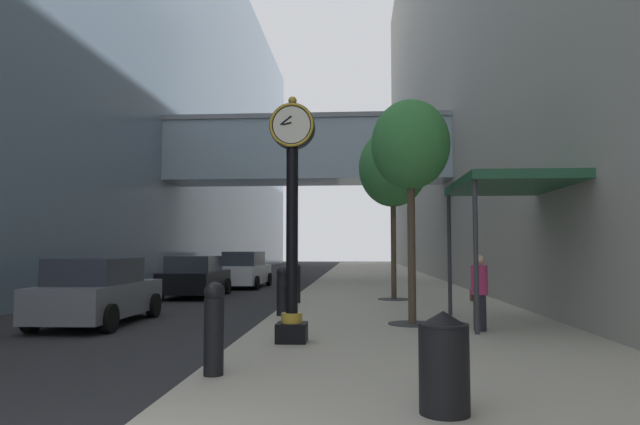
{
  "coord_description": "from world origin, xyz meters",
  "views": [
    {
      "loc": [
        2.25,
        -3.52,
        1.83
      ],
      "look_at": [
        1.04,
        14.39,
        3.03
      ],
      "focal_mm": 31.01,
      "sensor_mm": 36.0,
      "label": 1
    }
  ],
  "objects_px": {
    "bollard_third": "(282,290)",
    "car_grey_trailing": "(98,292)",
    "bollard_nearest": "(214,326)",
    "street_clock": "(292,205)",
    "car_black_mid": "(195,277)",
    "car_white_far": "(245,270)",
    "car_silver_near": "(244,265)",
    "bollard_fourth": "(296,282)",
    "trash_bin": "(444,361)",
    "pedestrian_walking": "(479,291)",
    "street_tree_mid_near": "(393,169)",
    "street_tree_near": "(410,147)"
  },
  "relations": [
    {
      "from": "bollard_third",
      "to": "bollard_fourth",
      "type": "relative_size",
      "value": 1.0
    },
    {
      "from": "bollard_fourth",
      "to": "car_grey_trailing",
      "type": "xyz_separation_m",
      "value": [
        -4.41,
        -4.34,
        -0.01
      ]
    },
    {
      "from": "street_clock",
      "to": "car_black_mid",
      "type": "relative_size",
      "value": 1.05
    },
    {
      "from": "car_black_mid",
      "to": "car_grey_trailing",
      "type": "xyz_separation_m",
      "value": [
        -0.09,
        -7.87,
        0.01
      ]
    },
    {
      "from": "car_black_mid",
      "to": "car_white_far",
      "type": "xyz_separation_m",
      "value": [
        0.85,
        5.37,
        0.06
      ]
    },
    {
      "from": "bollard_nearest",
      "to": "car_grey_trailing",
      "type": "height_order",
      "value": "car_grey_trailing"
    },
    {
      "from": "bollard_third",
      "to": "car_grey_trailing",
      "type": "distance_m",
      "value": 4.51
    },
    {
      "from": "bollard_third",
      "to": "car_black_mid",
      "type": "xyz_separation_m",
      "value": [
        -4.32,
        6.91,
        -0.02
      ]
    },
    {
      "from": "bollard_nearest",
      "to": "car_silver_near",
      "type": "bearing_deg",
      "value": 100.95
    },
    {
      "from": "street_tree_near",
      "to": "car_black_mid",
      "type": "bearing_deg",
      "value": 131.87
    },
    {
      "from": "bollard_third",
      "to": "bollard_fourth",
      "type": "xyz_separation_m",
      "value": [
        0.0,
        3.38,
        0.0
      ]
    },
    {
      "from": "trash_bin",
      "to": "pedestrian_walking",
      "type": "xyz_separation_m",
      "value": [
        1.65,
        5.94,
        0.29
      ]
    },
    {
      "from": "street_tree_mid_near",
      "to": "street_tree_near",
      "type": "bearing_deg",
      "value": -90.0
    },
    {
      "from": "bollard_nearest",
      "to": "car_grey_trailing",
      "type": "distance_m",
      "value": 7.29
    },
    {
      "from": "street_clock",
      "to": "street_tree_near",
      "type": "distance_m",
      "value": 3.89
    },
    {
      "from": "street_tree_near",
      "to": "street_tree_mid_near",
      "type": "xyz_separation_m",
      "value": [
        0.0,
        6.24,
        0.41
      ]
    },
    {
      "from": "bollard_nearest",
      "to": "car_silver_near",
      "type": "height_order",
      "value": "car_silver_near"
    },
    {
      "from": "bollard_fourth",
      "to": "car_grey_trailing",
      "type": "distance_m",
      "value": 6.19
    },
    {
      "from": "pedestrian_walking",
      "to": "car_silver_near",
      "type": "height_order",
      "value": "pedestrian_walking"
    },
    {
      "from": "street_tree_mid_near",
      "to": "car_grey_trailing",
      "type": "xyz_separation_m",
      "value": [
        -7.59,
        -5.75,
        -3.83
      ]
    },
    {
      "from": "car_black_mid",
      "to": "car_white_far",
      "type": "height_order",
      "value": "car_white_far"
    },
    {
      "from": "bollard_fourth",
      "to": "car_black_mid",
      "type": "xyz_separation_m",
      "value": [
        -4.32,
        3.53,
        -0.02
      ]
    },
    {
      "from": "bollard_nearest",
      "to": "car_white_far",
      "type": "distance_m",
      "value": 19.36
    },
    {
      "from": "car_grey_trailing",
      "to": "street_tree_mid_near",
      "type": "bearing_deg",
      "value": 37.15
    },
    {
      "from": "street_clock",
      "to": "car_silver_near",
      "type": "distance_m",
      "value": 27.96
    },
    {
      "from": "bollard_third",
      "to": "car_grey_trailing",
      "type": "height_order",
      "value": "car_grey_trailing"
    },
    {
      "from": "car_black_mid",
      "to": "street_tree_near",
      "type": "bearing_deg",
      "value": -48.13
    },
    {
      "from": "bollard_nearest",
      "to": "street_tree_mid_near",
      "type": "distance_m",
      "value": 12.57
    },
    {
      "from": "street_clock",
      "to": "car_silver_near",
      "type": "height_order",
      "value": "street_clock"
    },
    {
      "from": "bollard_nearest",
      "to": "trash_bin",
      "type": "xyz_separation_m",
      "value": [
        2.83,
        -1.56,
        -0.11
      ]
    },
    {
      "from": "car_silver_near",
      "to": "car_white_far",
      "type": "distance_m",
      "value": 11.02
    },
    {
      "from": "trash_bin",
      "to": "car_grey_trailing",
      "type": "xyz_separation_m",
      "value": [
        -7.24,
        7.36,
        0.11
      ]
    },
    {
      "from": "bollard_nearest",
      "to": "car_white_far",
      "type": "bearing_deg",
      "value": 100.35
    },
    {
      "from": "street_clock",
      "to": "car_white_far",
      "type": "relative_size",
      "value": 0.98
    },
    {
      "from": "bollard_third",
      "to": "pedestrian_walking",
      "type": "xyz_separation_m",
      "value": [
        4.48,
        -2.38,
        0.18
      ]
    },
    {
      "from": "bollard_third",
      "to": "car_white_far",
      "type": "bearing_deg",
      "value": 105.81
    },
    {
      "from": "bollard_third",
      "to": "car_grey_trailing",
      "type": "bearing_deg",
      "value": -167.72
    },
    {
      "from": "street_tree_near",
      "to": "car_silver_near",
      "type": "bearing_deg",
      "value": 110.05
    },
    {
      "from": "street_tree_mid_near",
      "to": "car_silver_near",
      "type": "xyz_separation_m",
      "value": [
        -8.95,
        18.28,
        -3.82
      ]
    },
    {
      "from": "bollard_third",
      "to": "car_black_mid",
      "type": "bearing_deg",
      "value": 122.03
    },
    {
      "from": "bollard_third",
      "to": "bollard_nearest",
      "type": "bearing_deg",
      "value": -90.0
    },
    {
      "from": "trash_bin",
      "to": "car_black_mid",
      "type": "distance_m",
      "value": 16.83
    },
    {
      "from": "car_silver_near",
      "to": "car_white_far",
      "type": "height_order",
      "value": "car_white_far"
    },
    {
      "from": "bollard_fourth",
      "to": "car_silver_near",
      "type": "relative_size",
      "value": 0.3
    },
    {
      "from": "car_white_far",
      "to": "car_grey_trailing",
      "type": "xyz_separation_m",
      "value": [
        -0.93,
        -13.24,
        -0.05
      ]
    },
    {
      "from": "street_tree_mid_near",
      "to": "pedestrian_walking",
      "type": "relative_size",
      "value": 3.69
    },
    {
      "from": "car_silver_near",
      "to": "pedestrian_walking",
      "type": "bearing_deg",
      "value": -68.06
    },
    {
      "from": "street_tree_near",
      "to": "car_black_mid",
      "type": "xyz_separation_m",
      "value": [
        -7.5,
        8.37,
        -3.43
      ]
    },
    {
      "from": "car_black_mid",
      "to": "car_grey_trailing",
      "type": "height_order",
      "value": "car_grey_trailing"
    },
    {
      "from": "trash_bin",
      "to": "car_grey_trailing",
      "type": "bearing_deg",
      "value": 134.49
    }
  ]
}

